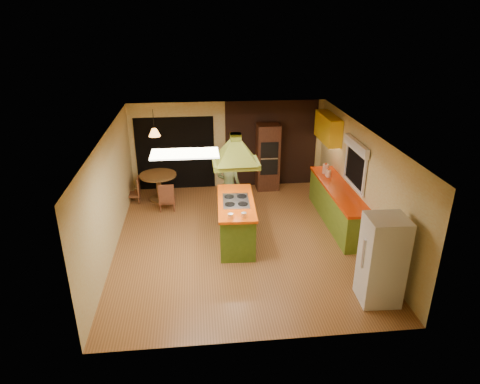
{
  "coord_description": "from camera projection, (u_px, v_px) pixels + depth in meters",
  "views": [
    {
      "loc": [
        -0.88,
        -8.48,
        4.86
      ],
      "look_at": [
        0.02,
        0.07,
        1.15
      ],
      "focal_mm": 32.0,
      "sensor_mm": 36.0,
      "label": 1
    }
  ],
  "objects": [
    {
      "name": "brick_panel",
      "position": [
        271.0,
        144.0,
        12.33
      ],
      "size": [
        2.64,
        0.03,
        2.5
      ],
      "primitive_type": "cube",
      "color": "#381E14",
      "rests_on": "ground"
    },
    {
      "name": "refrigerator",
      "position": [
        382.0,
        260.0,
        7.43
      ],
      "size": [
        0.7,
        0.67,
        1.65
      ],
      "primitive_type": "cube",
      "rotation": [
        0.0,
        0.0,
        -0.04
      ],
      "color": "silver",
      "rests_on": "ground"
    },
    {
      "name": "room_walls",
      "position": [
        240.0,
        189.0,
        9.26
      ],
      "size": [
        5.5,
        6.5,
        6.5
      ],
      "color": "beige",
      "rests_on": "ground"
    },
    {
      "name": "right_counter",
      "position": [
        337.0,
        205.0,
        10.35
      ],
      "size": [
        0.62,
        3.05,
        0.92
      ],
      "color": "olive",
      "rests_on": "ground"
    },
    {
      "name": "wall_oven",
      "position": [
        268.0,
        157.0,
        12.17
      ],
      "size": [
        0.64,
        0.61,
        1.9
      ],
      "rotation": [
        0.0,
        0.0,
        0.01
      ],
      "color": "#4C2718",
      "rests_on": "ground"
    },
    {
      "name": "chair_near",
      "position": [
        167.0,
        196.0,
        11.07
      ],
      "size": [
        0.42,
        0.42,
        0.76
      ],
      "primitive_type": null,
      "rotation": [
        0.0,
        0.0,
        3.16
      ],
      "color": "brown",
      "rests_on": "ground"
    },
    {
      "name": "canister_small",
      "position": [
        327.0,
        173.0,
        10.89
      ],
      "size": [
        0.13,
        0.13,
        0.15
      ],
      "primitive_type": "cylinder",
      "rotation": [
        0.0,
        0.0,
        0.14
      ],
      "color": "#FBE5CA",
      "rests_on": "right_counter"
    },
    {
      "name": "nook_opening",
      "position": [
        175.0,
        154.0,
        12.14
      ],
      "size": [
        2.2,
        0.03,
        2.1
      ],
      "primitive_type": "cube",
      "color": "black",
      "rests_on": "ground"
    },
    {
      "name": "man",
      "position": [
        229.0,
        185.0,
        10.61
      ],
      "size": [
        0.68,
        0.55,
        1.61
      ],
      "primitive_type": "imported",
      "rotation": [
        0.0,
        0.0,
        2.81
      ],
      "color": "#4A542C",
      "rests_on": "ground"
    },
    {
      "name": "upper_cabinets",
      "position": [
        328.0,
        128.0,
        11.23
      ],
      "size": [
        0.34,
        1.4,
        0.7
      ],
      "primitive_type": "cube",
      "color": "yellow",
      "rests_on": "room_walls"
    },
    {
      "name": "fluor_panel",
      "position": [
        185.0,
        154.0,
        7.57
      ],
      "size": [
        1.2,
        0.6,
        0.03
      ],
      "primitive_type": "cube",
      "color": "white",
      "rests_on": "ceiling_plane"
    },
    {
      "name": "range_hood",
      "position": [
        236.0,
        145.0,
        8.82
      ],
      "size": [
        0.98,
        0.71,
        0.79
      ],
      "rotation": [
        0.0,
        0.0,
        0.01
      ],
      "color": "#626A1A",
      "rests_on": "ceiling_plane"
    },
    {
      "name": "ceiling_plane",
      "position": [
        240.0,
        133.0,
        8.76
      ],
      "size": [
        6.5,
        6.5,
        0.0
      ],
      "primitive_type": "plane",
      "rotation": [
        3.14,
        0.0,
        0.0
      ],
      "color": "silver",
      "rests_on": "room_walls"
    },
    {
      "name": "window_right",
      "position": [
        356.0,
        156.0,
        9.67
      ],
      "size": [
        0.12,
        1.35,
        1.06
      ],
      "color": "black",
      "rests_on": "room_walls"
    },
    {
      "name": "ground",
      "position": [
        240.0,
        239.0,
        9.75
      ],
      "size": [
        6.5,
        6.5,
        0.0
      ],
      "primitive_type": "plane",
      "color": "#9D6233",
      "rests_on": "ground"
    },
    {
      "name": "canister_large",
      "position": [
        326.0,
        169.0,
        11.02
      ],
      "size": [
        0.17,
        0.17,
        0.24
      ],
      "primitive_type": "cylinder",
      "rotation": [
        0.0,
        0.0,
        -0.02
      ],
      "color": "beige",
      "rests_on": "right_counter"
    },
    {
      "name": "pendant_lamp",
      "position": [
        154.0,
        132.0,
        11.04
      ],
      "size": [
        0.38,
        0.38,
        0.2
      ],
      "primitive_type": "cone",
      "rotation": [
        0.0,
        0.0,
        0.3
      ],
      "color": "#FF9E3F",
      "rests_on": "ceiling_plane"
    },
    {
      "name": "kitchen_island",
      "position": [
        236.0,
        221.0,
        9.52
      ],
      "size": [
        0.88,
        2.0,
        0.99
      ],
      "rotation": [
        0.0,
        0.0,
        -0.04
      ],
      "color": "#4D6F1B",
      "rests_on": "ground"
    },
    {
      "name": "dining_table",
      "position": [
        158.0,
        182.0,
        11.59
      ],
      "size": [
        0.99,
        0.99,
        0.74
      ],
      "rotation": [
        0.0,
        0.0,
        0.08
      ],
      "color": "brown",
      "rests_on": "ground"
    },
    {
      "name": "canister_medium",
      "position": [
        328.0,
        174.0,
        10.8
      ],
      "size": [
        0.17,
        0.17,
        0.18
      ],
      "primitive_type": "cylinder",
      "rotation": [
        0.0,
        0.0,
        -0.34
      ],
      "color": "#F2DEC3",
      "rests_on": "right_counter"
    },
    {
      "name": "chair_left",
      "position": [
        132.0,
        190.0,
        11.5
      ],
      "size": [
        0.4,
        0.4,
        0.71
      ],
      "primitive_type": null,
      "rotation": [
        0.0,
        0.0,
        -1.55
      ],
      "color": "brown",
      "rests_on": "ground"
    }
  ]
}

